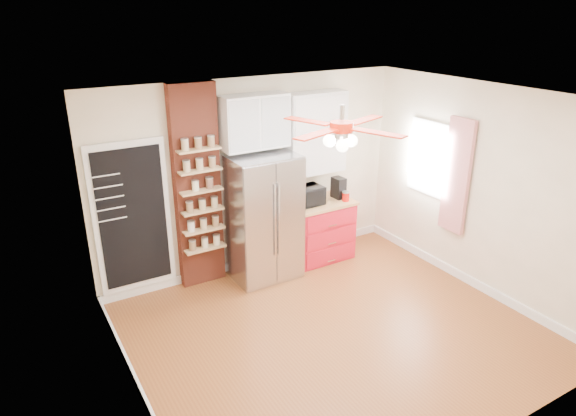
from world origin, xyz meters
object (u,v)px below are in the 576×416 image
coffee_maker (338,188)px  pantry_jar_oats (195,186)px  fridge (263,217)px  toaster_oven (306,196)px  canister_left (346,197)px  ceiling_fan (342,127)px  red_cabinet (320,230)px

coffee_maker → pantry_jar_oats: 2.19m
fridge → pantry_jar_oats: (-0.87, 0.16, 0.56)m
toaster_oven → coffee_maker: coffee_maker is taller
fridge → canister_left: (1.30, -0.12, 0.09)m
ceiling_fan → canister_left: (1.25, 1.51, -1.46)m
ceiling_fan → pantry_jar_oats: bearing=117.2°
fridge → toaster_oven: size_ratio=3.63×
canister_left → pantry_jar_oats: size_ratio=1.06×
ceiling_fan → coffee_maker: size_ratio=4.51×
ceiling_fan → coffee_maker: ceiling_fan is taller
toaster_oven → pantry_jar_oats: bearing=173.2°
coffee_maker → toaster_oven: bearing=177.5°
canister_left → toaster_oven: bearing=164.7°
toaster_oven → canister_left: toaster_oven is taller
ceiling_fan → canister_left: size_ratio=10.91×
red_cabinet → pantry_jar_oats: bearing=176.5°
red_cabinet → pantry_jar_oats: (-1.84, 0.11, 0.98)m
coffee_maker → pantry_jar_oats: (-2.15, 0.12, 0.38)m
red_cabinet → coffee_maker: size_ratio=3.03×
fridge → toaster_oven: 0.73m
pantry_jar_oats → red_cabinet: bearing=-3.5°
ceiling_fan → coffee_maker: bearing=53.6°
ceiling_fan → toaster_oven: ceiling_fan is taller
ceiling_fan → pantry_jar_oats: 2.25m
red_cabinet → canister_left: bearing=-27.3°
ceiling_fan → canister_left: 2.44m
toaster_oven → coffee_maker: (0.57, 0.01, 0.02)m
toaster_oven → pantry_jar_oats: pantry_jar_oats is taller
ceiling_fan → coffee_maker: 2.49m
toaster_oven → red_cabinet: bearing=-0.4°
ceiling_fan → pantry_jar_oats: ceiling_fan is taller
toaster_oven → canister_left: size_ratio=3.76×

